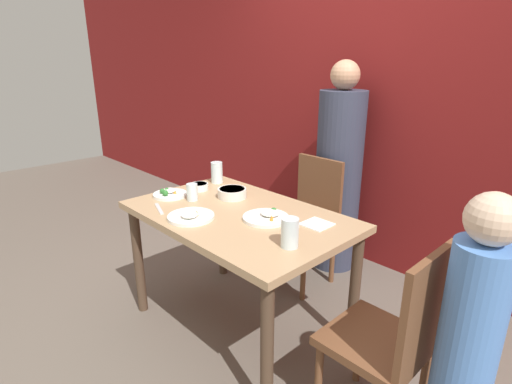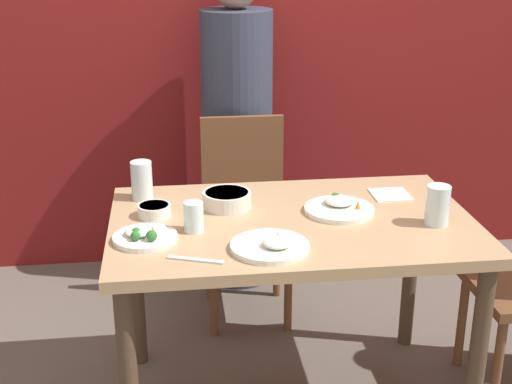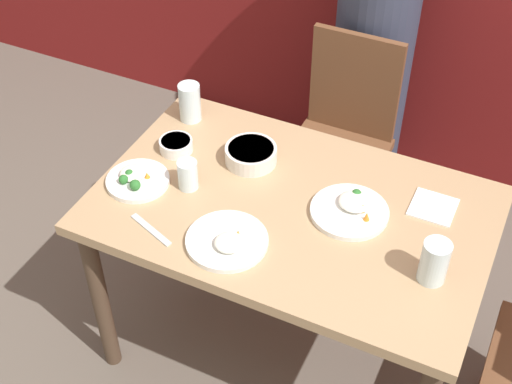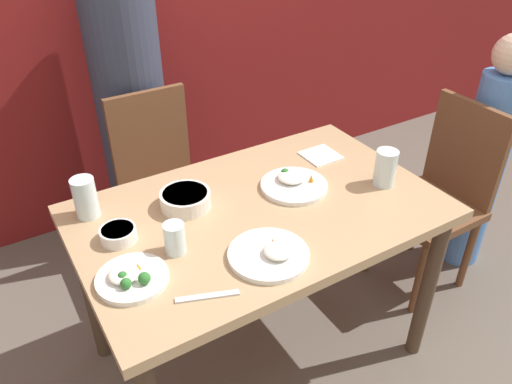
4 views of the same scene
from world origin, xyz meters
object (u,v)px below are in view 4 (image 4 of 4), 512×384
object	(u,v)px
chair_child_spot	(440,193)
person_adult	(132,112)
person_child	(483,163)
chair_adult_spot	(163,182)
plate_rice_adult	(293,183)
glass_water_tall	(175,238)
bowl_curry	(185,199)

from	to	relation	value
chair_child_spot	person_adult	distance (m)	1.54
person_child	chair_child_spot	bearing A→B (deg)	180.00
chair_child_spot	chair_adult_spot	bearing A→B (deg)	-125.50
chair_adult_spot	plate_rice_adult	distance (m)	0.79
plate_rice_adult	glass_water_tall	xyz separation A→B (m)	(-0.53, -0.11, 0.04)
chair_child_spot	person_adult	world-z (taller)	person_adult
person_adult	person_child	distance (m)	1.73
chair_adult_spot	plate_rice_adult	bearing A→B (deg)	-69.01
chair_adult_spot	chair_child_spot	xyz separation A→B (m)	(1.06, -0.76, 0.00)
bowl_curry	plate_rice_adult	xyz separation A→B (m)	(0.40, -0.09, -0.02)
bowl_curry	plate_rice_adult	world-z (taller)	bowl_curry
chair_adult_spot	glass_water_tall	world-z (taller)	chair_adult_spot
chair_adult_spot	bowl_curry	world-z (taller)	chair_adult_spot
chair_child_spot	plate_rice_adult	xyz separation A→B (m)	(-0.80, 0.07, 0.28)
chair_child_spot	person_child	distance (m)	0.28
chair_adult_spot	bowl_curry	bearing A→B (deg)	-102.43
person_adult	bowl_curry	size ratio (longest dim) A/B	8.80
person_child	bowl_curry	bearing A→B (deg)	173.81
person_adult	person_child	size ratio (longest dim) A/B	1.32
plate_rice_adult	person_child	bearing A→B (deg)	-3.54
person_child	bowl_curry	world-z (taller)	person_child
bowl_curry	glass_water_tall	xyz separation A→B (m)	(-0.13, -0.21, 0.02)
chair_child_spot	person_child	size ratio (longest dim) A/B	0.77
person_child	plate_rice_adult	bearing A→B (deg)	176.46
person_adult	bowl_curry	world-z (taller)	person_adult
chair_adult_spot	plate_rice_adult	xyz separation A→B (m)	(0.26, -0.69, 0.28)
chair_adult_spot	person_child	world-z (taller)	person_child
bowl_curry	person_adult	bearing A→B (deg)	82.01
person_adult	person_child	xyz separation A→B (m)	(1.33, -1.10, -0.15)
chair_child_spot	glass_water_tall	xyz separation A→B (m)	(-1.32, -0.05, 0.32)
chair_adult_spot	chair_child_spot	distance (m)	1.30
person_adult	plate_rice_adult	world-z (taller)	person_adult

